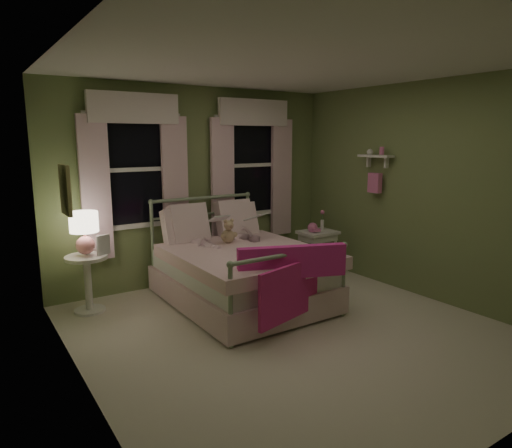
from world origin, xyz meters
TOP-DOWN VIEW (x-y plane):
  - room_shell at (0.00, 0.00)m, footprint 4.20×4.20m
  - bed at (0.00, 1.02)m, footprint 1.58×2.04m
  - pink_throw at (0.00, -0.01)m, footprint 1.07×0.49m
  - child_left at (-0.28, 1.44)m, footprint 0.29×0.20m
  - child_right at (0.28, 1.44)m, footprint 0.34×0.27m
  - book_left at (-0.28, 1.19)m, footprint 0.22×0.16m
  - book_right at (0.28, 1.19)m, footprint 0.23×0.18m
  - teddy_bear at (0.00, 1.28)m, footprint 0.22×0.18m
  - nightstand_left at (-1.58, 1.67)m, footprint 0.46×0.46m
  - table_lamp at (-1.58, 1.67)m, footprint 0.31×0.31m
  - book_nightstand at (-1.48, 1.59)m, footprint 0.22×0.26m
  - nightstand_right at (1.46, 1.30)m, footprint 0.50×0.40m
  - pink_toy at (1.36, 1.30)m, footprint 0.14×0.19m
  - bud_vase at (1.58, 1.35)m, footprint 0.06×0.06m
  - window_left at (-0.85, 2.03)m, footprint 1.34×0.13m
  - window_right at (0.85, 2.03)m, footprint 1.34×0.13m
  - wall_shelf at (1.90, 0.70)m, footprint 0.15×0.50m
  - framed_picture at (-1.95, 0.60)m, footprint 0.03×0.32m

SIDE VIEW (x-z plane):
  - bed at x=0.00m, z-range -0.21..0.98m
  - nightstand_left at x=-1.58m, z-range 0.09..0.74m
  - nightstand_right at x=1.46m, z-range 0.23..0.87m
  - pink_throw at x=0.00m, z-range 0.26..0.96m
  - book_nightstand at x=-1.48m, z-range 0.65..0.67m
  - pink_toy at x=1.36m, z-range 0.64..0.78m
  - bud_vase at x=1.58m, z-range 0.65..0.93m
  - teddy_bear at x=0.00m, z-range 0.64..0.94m
  - child_right at x=0.28m, z-range 0.57..1.22m
  - book_right at x=0.28m, z-range 0.79..1.05m
  - child_left at x=-0.28m, z-range 0.57..1.33m
  - table_lamp at x=-1.58m, z-range 0.72..1.19m
  - book_left at x=-0.28m, z-range 0.83..1.09m
  - room_shell at x=0.00m, z-range -0.80..3.40m
  - framed_picture at x=-1.95m, z-range 1.29..1.71m
  - wall_shelf at x=1.90m, z-range 1.22..1.82m
  - window_left at x=-0.85m, z-range 0.64..2.60m
  - window_right at x=0.85m, z-range 0.64..2.60m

